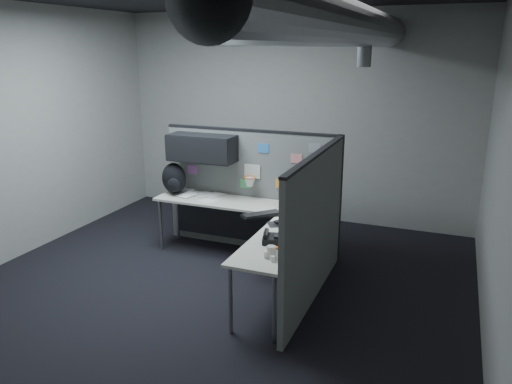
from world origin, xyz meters
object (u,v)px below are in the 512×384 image
at_px(monitor, 303,195).
at_px(keyboard, 262,215).
at_px(desk, 250,220).
at_px(backpack, 174,179).
at_px(phone, 272,238).

bearing_deg(monitor, keyboard, -138.65).
xyz_separation_m(desk, monitor, (0.60, 0.20, 0.33)).
relative_size(keyboard, backpack, 1.10).
height_order(monitor, phone, monitor).
relative_size(keyboard, phone, 1.67).
bearing_deg(monitor, backpack, 177.66).
bearing_deg(desk, keyboard, -34.33).
distance_m(desk, backpack, 1.32).
height_order(desk, backpack, backpack).
height_order(monitor, keyboard, monitor).
relative_size(monitor, backpack, 1.23).
height_order(keyboard, backpack, backpack).
bearing_deg(keyboard, monitor, 38.66).
bearing_deg(desk, monitor, 17.90).
relative_size(phone, backpack, 0.66).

